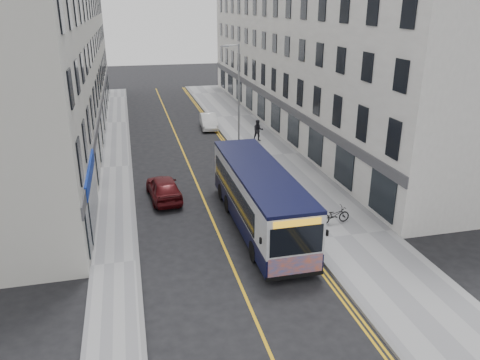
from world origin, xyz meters
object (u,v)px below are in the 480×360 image
car_white (209,121)px  car_maroon (164,188)px  pedestrian_far (258,130)px  bicycle (334,215)px  city_bus (259,196)px  pedestrian_near (254,150)px  streetlamp (238,94)px

car_white → car_maroon: size_ratio=0.96×
pedestrian_far → car_maroon: bearing=-124.8°
car_maroon → bicycle: bearing=140.9°
city_bus → car_white: bearing=87.0°
pedestrian_near → car_maroon: pedestrian_near is taller
bicycle → car_white: size_ratio=0.43×
pedestrian_near → pedestrian_far: 5.28m
bicycle → streetlamp: bearing=1.9°
streetlamp → car_white: (-0.97, 7.36, -3.73)m
city_bus → pedestrian_near: (2.46, 10.01, -0.79)m
streetlamp → pedestrian_far: bearing=41.4°
pedestrian_near → pedestrian_far: size_ratio=0.91×
bicycle → pedestrian_far: pedestrian_far is taller
streetlamp → car_white: streetlamp is taller
pedestrian_near → pedestrian_far: pedestrian_far is taller
bicycle → car_maroon: bearing=50.4°
pedestrian_far → car_white: size_ratio=0.44×
bicycle → car_white: 21.35m
streetlamp → bicycle: (1.80, -13.81, -3.82)m
car_maroon → pedestrian_near: bearing=-147.7°
pedestrian_near → car_maroon: size_ratio=0.39×
pedestrian_near → car_white: 10.54m
pedestrian_near → pedestrian_far: (1.73, 4.99, 0.08)m
city_bus → bicycle: 4.06m
pedestrian_far → city_bus: bearing=-100.4°
city_bus → car_white: city_bus is taller
pedestrian_near → car_maroon: bearing=-131.4°
city_bus → pedestrian_far: bearing=74.4°
city_bus → car_white: 20.51m
city_bus → bicycle: (3.83, -0.72, -1.15)m
pedestrian_far → pedestrian_near: bearing=-103.9°
pedestrian_far → car_white: bearing=125.0°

